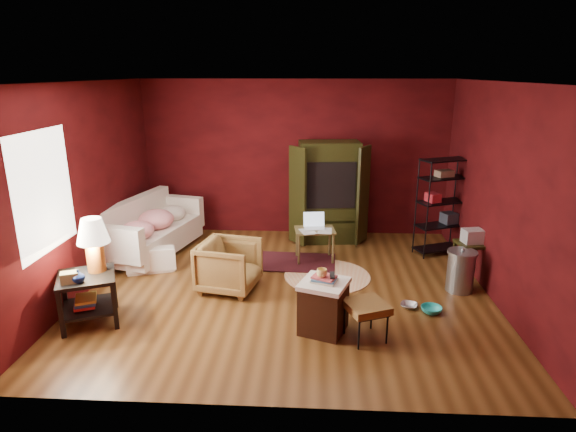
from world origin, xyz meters
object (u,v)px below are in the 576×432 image
object	(u,v)px
side_table	(90,261)
tv_armoire	(329,190)
hamper	(324,305)
wire_shelving	(442,202)
armchair	(229,264)
laptop_desk	(315,232)
sofa	(151,232)

from	to	relation	value
side_table	tv_armoire	world-z (taller)	tv_armoire
hamper	wire_shelving	bearing A→B (deg)	53.53
armchair	laptop_desk	distance (m)	1.63
laptop_desk	side_table	bearing A→B (deg)	-149.80
sofa	side_table	bearing A→B (deg)	163.61
sofa	hamper	distance (m)	3.68
armchair	tv_armoire	size ratio (longest dim) A/B	0.43
armchair	side_table	distance (m)	1.79
armchair	tv_armoire	distance (m)	2.59
hamper	laptop_desk	bearing A→B (deg)	92.95
sofa	hamper	world-z (taller)	sofa
sofa	tv_armoire	distance (m)	3.10
armchair	laptop_desk	bearing A→B (deg)	-34.14
tv_armoire	armchair	bearing A→B (deg)	-129.83
armchair	hamper	bearing A→B (deg)	-117.26
hamper	laptop_desk	size ratio (longest dim) A/B	0.93
armchair	sofa	bearing A→B (deg)	61.34
sofa	wire_shelving	world-z (taller)	wire_shelving
sofa	tv_armoire	world-z (taller)	tv_armoire
sofa	armchair	bearing A→B (deg)	-148.12
tv_armoire	wire_shelving	bearing A→B (deg)	-21.59
side_table	hamper	xyz separation A→B (m)	(2.78, -0.13, -0.44)
laptop_desk	wire_shelving	distance (m)	2.15
hamper	wire_shelving	xyz separation A→B (m)	(1.95, 2.64, 0.55)
laptop_desk	tv_armoire	size ratio (longest dim) A/B	0.43
sofa	armchair	size ratio (longest dim) A/B	2.41
wire_shelving	armchair	bearing A→B (deg)	-176.76
hamper	laptop_desk	world-z (taller)	laptop_desk
side_table	wire_shelving	bearing A→B (deg)	27.96
tv_armoire	wire_shelving	xyz separation A→B (m)	(1.83, -0.51, -0.05)
armchair	hamper	xyz separation A→B (m)	(1.29, -1.05, -0.06)
hamper	tv_armoire	bearing A→B (deg)	87.78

